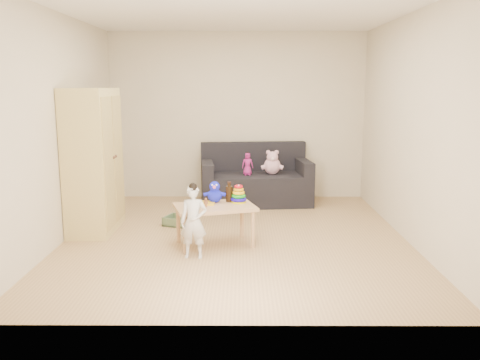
{
  "coord_description": "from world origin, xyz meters",
  "views": [
    {
      "loc": [
        0.08,
        -5.81,
        1.79
      ],
      "look_at": [
        0.05,
        0.25,
        0.65
      ],
      "focal_mm": 38.0,
      "sensor_mm": 36.0,
      "label": 1
    }
  ],
  "objects_px": {
    "wardrobe": "(93,161)",
    "play_table": "(215,225)",
    "toddler": "(194,223)",
    "sofa": "(256,189)"
  },
  "relations": [
    {
      "from": "play_table",
      "to": "toddler",
      "type": "xyz_separation_m",
      "value": [
        -0.2,
        -0.42,
        0.15
      ]
    },
    {
      "from": "play_table",
      "to": "sofa",
      "type": "bearing_deg",
      "value": 75.89
    },
    {
      "from": "wardrobe",
      "to": "play_table",
      "type": "xyz_separation_m",
      "value": [
        1.52,
        -0.61,
        -0.65
      ]
    },
    {
      "from": "play_table",
      "to": "wardrobe",
      "type": "bearing_deg",
      "value": 158.19
    },
    {
      "from": "play_table",
      "to": "toddler",
      "type": "height_order",
      "value": "toddler"
    },
    {
      "from": "sofa",
      "to": "play_table",
      "type": "relative_size",
      "value": 1.87
    },
    {
      "from": "sofa",
      "to": "play_table",
      "type": "xyz_separation_m",
      "value": [
        -0.51,
        -2.04,
        -0.0
      ]
    },
    {
      "from": "wardrobe",
      "to": "toddler",
      "type": "bearing_deg",
      "value": -37.94
    },
    {
      "from": "toddler",
      "to": "sofa",
      "type": "bearing_deg",
      "value": 76.16
    },
    {
      "from": "wardrobe",
      "to": "play_table",
      "type": "relative_size",
      "value": 2.01
    }
  ]
}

